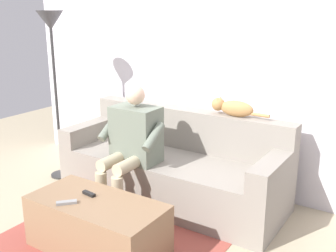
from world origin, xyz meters
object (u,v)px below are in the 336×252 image
(remote_black, at_px, (89,194))
(cat_on_backrest, at_px, (232,107))
(remote_gray, at_px, (67,203))
(floor_lamp, at_px, (52,40))
(person_solo_seated, at_px, (132,141))
(coffee_table, at_px, (97,226))
(couch, at_px, (174,169))

(remote_black, bearing_deg, cat_on_backrest, 72.70)
(remote_gray, height_order, floor_lamp, floor_lamp)
(person_solo_seated, distance_m, floor_lamp, 1.41)
(coffee_table, height_order, cat_on_backrest, cat_on_backrest)
(remote_black, height_order, floor_lamp, floor_lamp)
(person_solo_seated, distance_m, remote_gray, 0.88)
(person_solo_seated, xyz_separation_m, cat_on_backrest, (-0.66, -0.65, 0.26))
(remote_gray, bearing_deg, person_solo_seated, -133.25)
(couch, bearing_deg, cat_on_backrest, -149.84)
(cat_on_backrest, bearing_deg, floor_lamp, 15.09)
(remote_gray, distance_m, floor_lamp, 1.88)
(person_solo_seated, bearing_deg, coffee_table, 106.10)
(coffee_table, relative_size, floor_lamp, 0.59)
(coffee_table, bearing_deg, remote_black, -21.48)
(coffee_table, bearing_deg, floor_lamp, -33.04)
(couch, xyz_separation_m, coffee_table, (0.00, 1.08, -0.10))
(remote_black, bearing_deg, coffee_table, -14.97)
(coffee_table, bearing_deg, cat_on_backrest, -108.89)
(couch, xyz_separation_m, remote_gray, (0.15, 1.23, 0.12))
(couch, relative_size, remote_black, 18.09)
(cat_on_backrest, distance_m, floor_lamp, 1.93)
(person_solo_seated, bearing_deg, remote_gray, 93.58)
(person_solo_seated, relative_size, cat_on_backrest, 2.05)
(couch, height_order, coffee_table, couch)
(remote_gray, xyz_separation_m, floor_lamp, (1.18, -1.01, 1.06))
(couch, xyz_separation_m, person_solo_seated, (0.20, 0.38, 0.35))
(coffee_table, distance_m, remote_gray, 0.30)
(remote_black, bearing_deg, floor_lamp, 152.51)
(remote_black, bearing_deg, couch, 90.24)
(cat_on_backrest, xyz_separation_m, remote_gray, (0.61, 1.49, -0.49))
(remote_gray, height_order, remote_black, remote_black)
(couch, distance_m, coffee_table, 1.08)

